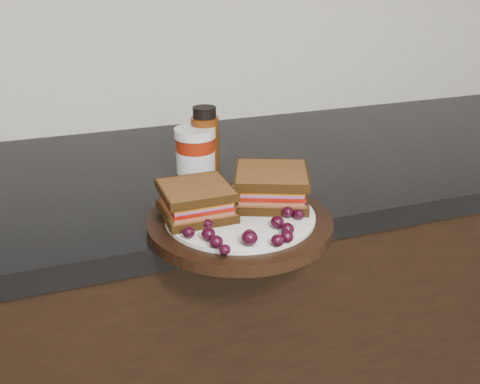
% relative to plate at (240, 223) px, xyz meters
% --- Properties ---
extents(base_cabinets, '(3.96, 0.58, 0.86)m').
position_rel_plate_xyz_m(base_cabinets, '(-0.22, 0.28, -0.48)').
color(base_cabinets, black).
rests_on(base_cabinets, ground_plane).
extents(countertop, '(3.98, 0.60, 0.04)m').
position_rel_plate_xyz_m(countertop, '(-0.22, 0.28, -0.03)').
color(countertop, black).
rests_on(countertop, base_cabinets).
extents(plate, '(0.28, 0.28, 0.02)m').
position_rel_plate_xyz_m(plate, '(0.00, 0.00, 0.00)').
color(plate, black).
rests_on(plate, countertop).
extents(sandwich_left, '(0.10, 0.10, 0.05)m').
position_rel_plate_xyz_m(sandwich_left, '(-0.06, 0.02, 0.04)').
color(sandwich_left, brown).
rests_on(sandwich_left, plate).
extents(sandwich_right, '(0.15, 0.15, 0.05)m').
position_rel_plate_xyz_m(sandwich_right, '(0.06, 0.03, 0.04)').
color(sandwich_right, brown).
rests_on(sandwich_right, plate).
extents(grape_0, '(0.02, 0.02, 0.02)m').
position_rel_plate_xyz_m(grape_0, '(-0.09, -0.05, 0.02)').
color(grape_0, black).
rests_on(grape_0, plate).
extents(grape_1, '(0.02, 0.02, 0.02)m').
position_rel_plate_xyz_m(grape_1, '(-0.07, -0.06, 0.02)').
color(grape_1, black).
rests_on(grape_1, plate).
extents(grape_2, '(0.02, 0.02, 0.02)m').
position_rel_plate_xyz_m(grape_2, '(-0.06, -0.09, 0.02)').
color(grape_2, black).
rests_on(grape_2, plate).
extents(grape_3, '(0.02, 0.02, 0.01)m').
position_rel_plate_xyz_m(grape_3, '(-0.06, -0.11, 0.02)').
color(grape_3, black).
rests_on(grape_3, plate).
extents(grape_4, '(0.02, 0.02, 0.02)m').
position_rel_plate_xyz_m(grape_4, '(-0.02, -0.09, 0.03)').
color(grape_4, black).
rests_on(grape_4, plate).
extents(grape_5, '(0.02, 0.02, 0.02)m').
position_rel_plate_xyz_m(grape_5, '(-0.02, -0.08, 0.02)').
color(grape_5, black).
rests_on(grape_5, plate).
extents(grape_6, '(0.02, 0.02, 0.02)m').
position_rel_plate_xyz_m(grape_6, '(0.01, -0.11, 0.02)').
color(grape_6, black).
rests_on(grape_6, plate).
extents(grape_7, '(0.02, 0.02, 0.02)m').
position_rel_plate_xyz_m(grape_7, '(0.03, -0.10, 0.02)').
color(grape_7, black).
rests_on(grape_7, plate).
extents(grape_8, '(0.02, 0.02, 0.02)m').
position_rel_plate_xyz_m(grape_8, '(0.04, -0.09, 0.02)').
color(grape_8, black).
rests_on(grape_8, plate).
extents(grape_9, '(0.02, 0.02, 0.02)m').
position_rel_plate_xyz_m(grape_9, '(0.03, -0.06, 0.02)').
color(grape_9, black).
rests_on(grape_9, plate).
extents(grape_10, '(0.02, 0.02, 0.02)m').
position_rel_plate_xyz_m(grape_10, '(0.08, -0.05, 0.02)').
color(grape_10, black).
rests_on(grape_10, plate).
extents(grape_11, '(0.02, 0.02, 0.02)m').
position_rel_plate_xyz_m(grape_11, '(0.06, -0.03, 0.02)').
color(grape_11, black).
rests_on(grape_11, plate).
extents(grape_12, '(0.02, 0.02, 0.02)m').
position_rel_plate_xyz_m(grape_12, '(0.09, -0.03, 0.02)').
color(grape_12, black).
rests_on(grape_12, plate).
extents(grape_13, '(0.02, 0.02, 0.01)m').
position_rel_plate_xyz_m(grape_13, '(0.10, 0.01, 0.02)').
color(grape_13, black).
rests_on(grape_13, plate).
extents(grape_14, '(0.02, 0.02, 0.01)m').
position_rel_plate_xyz_m(grape_14, '(0.08, 0.03, 0.02)').
color(grape_14, black).
rests_on(grape_14, plate).
extents(grape_15, '(0.02, 0.02, 0.02)m').
position_rel_plate_xyz_m(grape_15, '(0.05, 0.03, 0.02)').
color(grape_15, black).
rests_on(grape_15, plate).
extents(grape_16, '(0.02, 0.02, 0.02)m').
position_rel_plate_xyz_m(grape_16, '(-0.04, 0.06, 0.02)').
color(grape_16, black).
rests_on(grape_16, plate).
extents(grape_17, '(0.02, 0.02, 0.02)m').
position_rel_plate_xyz_m(grape_17, '(-0.05, 0.05, 0.02)').
color(grape_17, black).
rests_on(grape_17, plate).
extents(grape_18, '(0.02, 0.02, 0.02)m').
position_rel_plate_xyz_m(grape_18, '(-0.07, 0.02, 0.02)').
color(grape_18, black).
rests_on(grape_18, plate).
extents(grape_19, '(0.02, 0.02, 0.02)m').
position_rel_plate_xyz_m(grape_19, '(-0.08, 0.03, 0.02)').
color(grape_19, black).
rests_on(grape_19, plate).
extents(grape_20, '(0.02, 0.02, 0.02)m').
position_rel_plate_xyz_m(grape_20, '(-0.06, -0.01, 0.02)').
color(grape_20, black).
rests_on(grape_20, plate).
extents(grape_21, '(0.02, 0.02, 0.01)m').
position_rel_plate_xyz_m(grape_21, '(-0.06, -0.03, 0.02)').
color(grape_21, black).
rests_on(grape_21, plate).
extents(grape_22, '(0.02, 0.02, 0.01)m').
position_rel_plate_xyz_m(grape_22, '(-0.05, 0.03, 0.02)').
color(grape_22, black).
rests_on(grape_22, plate).
extents(grape_23, '(0.02, 0.02, 0.02)m').
position_rel_plate_xyz_m(grape_23, '(-0.08, 0.03, 0.02)').
color(grape_23, black).
rests_on(grape_23, plate).
extents(grape_24, '(0.02, 0.02, 0.01)m').
position_rel_plate_xyz_m(grape_24, '(-0.07, -0.00, 0.02)').
color(grape_24, black).
rests_on(grape_24, plate).
extents(condiment_jar, '(0.08, 0.08, 0.11)m').
position_rel_plate_xyz_m(condiment_jar, '(-0.02, 0.19, 0.04)').
color(condiment_jar, maroon).
rests_on(condiment_jar, countertop).
extents(oil_bottle, '(0.06, 0.06, 0.14)m').
position_rel_plate_xyz_m(oil_bottle, '(0.01, 0.21, 0.06)').
color(oil_bottle, '#512208').
rests_on(oil_bottle, countertop).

